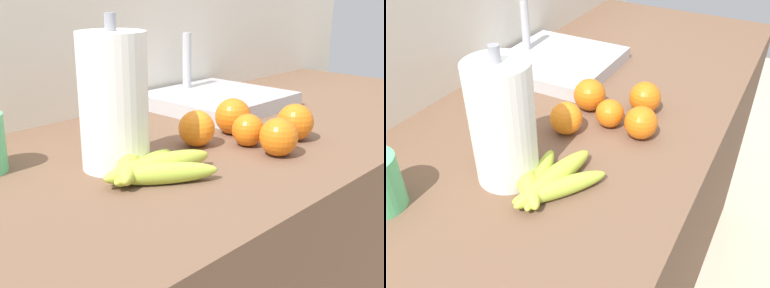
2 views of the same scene
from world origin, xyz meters
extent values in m
cube|color=brown|center=(0.00, 0.00, 0.47)|extent=(1.84, 0.69, 0.94)
cube|color=silver|center=(0.00, 0.37, 0.65)|extent=(2.24, 0.06, 1.30)
ellipsoid|color=#AFCA3F|center=(-0.28, -0.12, 0.95)|extent=(0.17, 0.14, 0.04)
ellipsoid|color=#B9C63F|center=(-0.26, -0.10, 0.96)|extent=(0.21, 0.08, 0.04)
ellipsoid|color=#B0CD3F|center=(-0.27, -0.07, 0.95)|extent=(0.18, 0.09, 0.03)
ellipsoid|color=gold|center=(-0.28, -0.05, 0.96)|extent=(0.16, 0.16, 0.04)
sphere|color=orange|center=(-0.01, -0.10, 0.97)|extent=(0.07, 0.07, 0.07)
sphere|color=orange|center=(-0.09, -0.02, 0.97)|extent=(0.07, 0.07, 0.07)
sphere|color=orange|center=(0.03, -0.02, 0.98)|extent=(0.08, 0.08, 0.08)
sphere|color=orange|center=(-0.02, -0.18, 0.97)|extent=(0.07, 0.07, 0.07)
sphere|color=orange|center=(0.09, -0.14, 0.97)|extent=(0.08, 0.08, 0.08)
cylinder|color=white|center=(-0.28, 0.00, 1.06)|extent=(0.12, 0.12, 0.24)
cylinder|color=gray|center=(-0.28, 0.00, 1.07)|extent=(0.02, 0.02, 0.27)
cube|color=#B7BABF|center=(0.20, 0.17, 0.95)|extent=(0.33, 0.32, 0.04)
cylinder|color=#B2B2B7|center=(0.20, 0.28, 1.05)|extent=(0.02, 0.02, 0.15)
camera|label=1|loc=(-0.81, -0.69, 1.25)|focal=47.71mm
camera|label=2|loc=(-0.76, -0.42, 1.46)|focal=38.44mm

